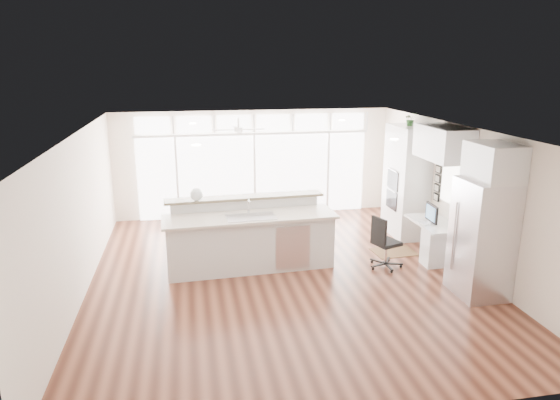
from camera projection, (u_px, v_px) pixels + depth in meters
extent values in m
cube|color=#472015|center=(284.00, 276.00, 9.32)|extent=(7.00, 8.00, 0.02)
cube|color=white|center=(284.00, 131.00, 8.60)|extent=(7.00, 8.00, 0.02)
cube|color=white|center=(254.00, 163.00, 12.75)|extent=(7.00, 0.04, 2.70)
cube|color=white|center=(358.00, 311.00, 5.17)|extent=(7.00, 0.04, 2.70)
cube|color=white|center=(79.00, 217.00, 8.34)|extent=(0.04, 8.00, 2.70)
cube|color=white|center=(462.00, 197.00, 9.58)|extent=(0.04, 8.00, 2.70)
cube|color=white|center=(254.00, 175.00, 12.77)|extent=(5.80, 0.06, 2.08)
cube|color=white|center=(254.00, 123.00, 12.42)|extent=(5.90, 0.06, 0.40)
cube|color=white|center=(453.00, 183.00, 9.81)|extent=(0.04, 0.85, 0.85)
cube|color=silver|center=(238.00, 125.00, 11.22)|extent=(1.16, 1.16, 0.32)
cube|color=white|center=(282.00, 131.00, 8.79)|extent=(3.40, 3.00, 0.02)
cube|color=silver|center=(406.00, 181.00, 11.26)|extent=(0.64, 1.20, 2.50)
cube|color=silver|center=(433.00, 240.00, 10.06)|extent=(0.72, 1.30, 0.76)
cube|color=silver|center=(443.00, 143.00, 9.54)|extent=(0.64, 1.30, 0.64)
cube|color=silver|center=(482.00, 239.00, 8.33)|extent=(0.76, 0.90, 2.00)
cube|color=silver|center=(494.00, 162.00, 7.99)|extent=(0.64, 0.90, 0.60)
cube|color=black|center=(438.00, 183.00, 10.43)|extent=(0.06, 0.22, 0.80)
cube|color=silver|center=(250.00, 236.00, 9.51)|extent=(3.33, 1.39, 1.30)
cube|color=#3A2312|center=(394.00, 252.00, 10.46)|extent=(0.91, 0.68, 0.01)
cube|color=black|center=(387.00, 242.00, 9.56)|extent=(0.66, 0.64, 1.02)
sphere|color=white|center=(197.00, 194.00, 9.47)|extent=(0.26, 0.26, 0.25)
cube|color=black|center=(432.00, 213.00, 9.89)|extent=(0.10, 0.48, 0.40)
cube|color=silver|center=(423.00, 223.00, 9.91)|extent=(0.14, 0.31, 0.02)
imported|color=#2D5F28|center=(410.00, 121.00, 10.89)|extent=(0.28, 0.31, 0.23)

